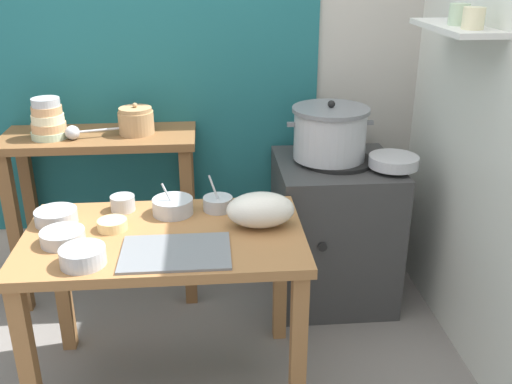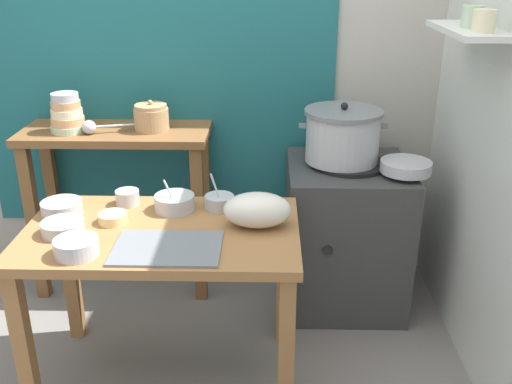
{
  "view_description": "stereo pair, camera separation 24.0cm",
  "coord_description": "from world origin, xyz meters",
  "px_view_note": "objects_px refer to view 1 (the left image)",
  "views": [
    {
      "loc": [
        0.21,
        -2.0,
        1.74
      ],
      "look_at": [
        0.4,
        0.21,
        0.82
      ],
      "focal_mm": 40.62,
      "sensor_mm": 36.0,
      "label": 1
    },
    {
      "loc": [
        0.45,
        -2.01,
        1.74
      ],
      "look_at": [
        0.4,
        0.21,
        0.82
      ],
      "focal_mm": 40.62,
      "sensor_mm": 36.0,
      "label": 2
    }
  ],
  "objects_px": {
    "plastic_bag": "(260,210)",
    "prep_bowl_4": "(56,216)",
    "serving_tray": "(176,252)",
    "prep_bowl_6": "(173,206)",
    "prep_table": "(166,258)",
    "prep_bowl_5": "(123,203)",
    "wide_pan": "(394,161)",
    "prep_bowl_3": "(83,256)",
    "back_shelf_table": "(103,176)",
    "stove_block": "(333,230)",
    "prep_bowl_2": "(63,236)",
    "steamer_pot": "(330,133)",
    "clay_pot": "(136,121)",
    "bowl_stack_enamel": "(48,120)",
    "ladle": "(75,132)",
    "prep_bowl_0": "(112,224)",
    "prep_bowl_1": "(218,203)"
  },
  "relations": [
    {
      "from": "plastic_bag",
      "to": "prep_bowl_4",
      "type": "distance_m",
      "value": 0.83
    },
    {
      "from": "serving_tray",
      "to": "prep_bowl_6",
      "type": "distance_m",
      "value": 0.36
    },
    {
      "from": "prep_table",
      "to": "prep_bowl_5",
      "type": "xyz_separation_m",
      "value": [
        -0.19,
        0.24,
        0.15
      ]
    },
    {
      "from": "wide_pan",
      "to": "prep_bowl_3",
      "type": "xyz_separation_m",
      "value": [
        -1.34,
        -0.73,
        -0.05
      ]
    },
    {
      "from": "back_shelf_table",
      "to": "stove_block",
      "type": "xyz_separation_m",
      "value": [
        1.19,
        -0.13,
        -0.3
      ]
    },
    {
      "from": "prep_bowl_2",
      "to": "prep_bowl_3",
      "type": "distance_m",
      "value": 0.2
    },
    {
      "from": "back_shelf_table",
      "to": "steamer_pot",
      "type": "height_order",
      "value": "steamer_pot"
    },
    {
      "from": "clay_pot",
      "to": "bowl_stack_enamel",
      "type": "bearing_deg",
      "value": -174.58
    },
    {
      "from": "clay_pot",
      "to": "prep_bowl_5",
      "type": "xyz_separation_m",
      "value": [
        -0.02,
        -0.54,
        -0.21
      ]
    },
    {
      "from": "clay_pot",
      "to": "ladle",
      "type": "xyz_separation_m",
      "value": [
        -0.29,
        -0.08,
        -0.03
      ]
    },
    {
      "from": "steamer_pot",
      "to": "prep_bowl_0",
      "type": "relative_size",
      "value": 3.66
    },
    {
      "from": "ladle",
      "to": "prep_bowl_1",
      "type": "relative_size",
      "value": 1.67
    },
    {
      "from": "back_shelf_table",
      "to": "prep_bowl_3",
      "type": "xyz_separation_m",
      "value": [
        0.09,
        -0.99,
        0.08
      ]
    },
    {
      "from": "stove_block",
      "to": "prep_bowl_1",
      "type": "height_order",
      "value": "prep_bowl_1"
    },
    {
      "from": "plastic_bag",
      "to": "prep_bowl_4",
      "type": "relative_size",
      "value": 1.61
    },
    {
      "from": "serving_tray",
      "to": "prep_bowl_1",
      "type": "distance_m",
      "value": 0.41
    },
    {
      "from": "prep_table",
      "to": "ladle",
      "type": "xyz_separation_m",
      "value": [
        -0.46,
        0.7,
        0.33
      ]
    },
    {
      "from": "wide_pan",
      "to": "prep_bowl_0",
      "type": "distance_m",
      "value": 1.36
    },
    {
      "from": "ladle",
      "to": "plastic_bag",
      "type": "bearing_deg",
      "value": -38.27
    },
    {
      "from": "ladle",
      "to": "prep_bowl_5",
      "type": "height_order",
      "value": "ladle"
    },
    {
      "from": "plastic_bag",
      "to": "prep_bowl_1",
      "type": "distance_m",
      "value": 0.24
    },
    {
      "from": "prep_bowl_3",
      "to": "prep_bowl_6",
      "type": "bearing_deg",
      "value": 53.98
    },
    {
      "from": "prep_bowl_4",
      "to": "prep_bowl_3",
      "type": "bearing_deg",
      "value": -64.02
    },
    {
      "from": "ladle",
      "to": "prep_bowl_3",
      "type": "bearing_deg",
      "value": -78.34
    },
    {
      "from": "ladle",
      "to": "wide_pan",
      "type": "xyz_separation_m",
      "value": [
        1.53,
        -0.19,
        -0.13
      ]
    },
    {
      "from": "prep_bowl_3",
      "to": "clay_pot",
      "type": "bearing_deg",
      "value": 84.39
    },
    {
      "from": "stove_block",
      "to": "steamer_pot",
      "type": "xyz_separation_m",
      "value": [
        -0.04,
        0.02,
        0.53
      ]
    },
    {
      "from": "prep_bowl_1",
      "to": "prep_bowl_6",
      "type": "height_order",
      "value": "prep_bowl_1"
    },
    {
      "from": "plastic_bag",
      "to": "prep_bowl_0",
      "type": "bearing_deg",
      "value": 178.07
    },
    {
      "from": "prep_table",
      "to": "stove_block",
      "type": "distance_m",
      "value": 1.07
    },
    {
      "from": "back_shelf_table",
      "to": "ladle",
      "type": "relative_size",
      "value": 3.61
    },
    {
      "from": "stove_block",
      "to": "serving_tray",
      "type": "distance_m",
      "value": 1.17
    },
    {
      "from": "steamer_pot",
      "to": "stove_block",
      "type": "bearing_deg",
      "value": -26.62
    },
    {
      "from": "plastic_bag",
      "to": "prep_bowl_2",
      "type": "distance_m",
      "value": 0.76
    },
    {
      "from": "prep_bowl_2",
      "to": "clay_pot",
      "type": "bearing_deg",
      "value": 76.01
    },
    {
      "from": "back_shelf_table",
      "to": "bowl_stack_enamel",
      "type": "relative_size",
      "value": 4.88
    },
    {
      "from": "bowl_stack_enamel",
      "to": "back_shelf_table",
      "type": "bearing_deg",
      "value": 9.98
    },
    {
      "from": "prep_table",
      "to": "prep_bowl_2",
      "type": "xyz_separation_m",
      "value": [
        -0.37,
        -0.05,
        0.14
      ]
    },
    {
      "from": "bowl_stack_enamel",
      "to": "serving_tray",
      "type": "bearing_deg",
      "value": -54.79
    },
    {
      "from": "prep_bowl_0",
      "to": "prep_bowl_3",
      "type": "relative_size",
      "value": 0.73
    },
    {
      "from": "back_shelf_table",
      "to": "prep_bowl_0",
      "type": "relative_size",
      "value": 8.17
    },
    {
      "from": "plastic_bag",
      "to": "prep_bowl_5",
      "type": "height_order",
      "value": "plastic_bag"
    },
    {
      "from": "wide_pan",
      "to": "prep_bowl_4",
      "type": "bearing_deg",
      "value": -165.98
    },
    {
      "from": "bowl_stack_enamel",
      "to": "prep_bowl_2",
      "type": "xyz_separation_m",
      "value": [
        0.21,
        -0.78,
        -0.24
      ]
    },
    {
      "from": "prep_table",
      "to": "prep_bowl_1",
      "type": "height_order",
      "value": "prep_bowl_1"
    },
    {
      "from": "stove_block",
      "to": "serving_tray",
      "type": "height_order",
      "value": "stove_block"
    },
    {
      "from": "serving_tray",
      "to": "stove_block",
      "type": "bearing_deg",
      "value": 46.41
    },
    {
      "from": "prep_bowl_6",
      "to": "prep_bowl_5",
      "type": "bearing_deg",
      "value": 166.07
    },
    {
      "from": "prep_bowl_1",
      "to": "prep_bowl_5",
      "type": "height_order",
      "value": "prep_bowl_1"
    },
    {
      "from": "stove_block",
      "to": "bowl_stack_enamel",
      "type": "height_order",
      "value": "bowl_stack_enamel"
    }
  ]
}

